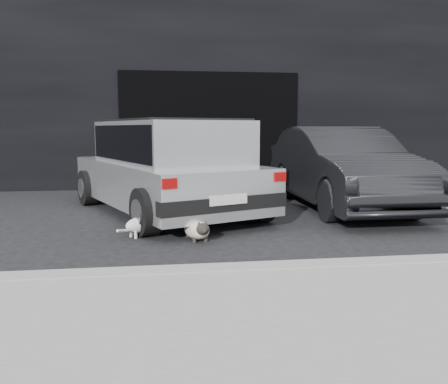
{
  "coord_description": "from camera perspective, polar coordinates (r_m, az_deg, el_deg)",
  "views": [
    {
      "loc": [
        -0.2,
        -6.7,
        1.36
      ],
      "look_at": [
        0.62,
        -0.9,
        0.57
      ],
      "focal_mm": 38.0,
      "sensor_mm": 36.0,
      "label": 1
    }
  ],
  "objects": [
    {
      "name": "building_facade",
      "position": [
        12.8,
        -2.76,
        12.8
      ],
      "size": [
        34.0,
        4.0,
        5.0
      ],
      "primitive_type": "cube",
      "color": "black",
      "rests_on": "ground"
    },
    {
      "name": "silver_hatchback",
      "position": [
        7.55,
        -6.91,
        3.52
      ],
      "size": [
        3.2,
        4.43,
        1.49
      ],
      "rotation": [
        0.0,
        0.0,
        0.39
      ],
      "color": "silver",
      "rests_on": "ground"
    },
    {
      "name": "ground",
      "position": [
        6.84,
        -6.26,
        -3.81
      ],
      "size": [
        80.0,
        80.0,
        0.0
      ],
      "primitive_type": "plane",
      "color": "black",
      "rests_on": "ground"
    },
    {
      "name": "curb",
      "position": [
        4.46,
        8.01,
        -9.28
      ],
      "size": [
        18.0,
        0.25,
        0.12
      ],
      "primitive_type": "cube",
      "color": "gray",
      "rests_on": "ground"
    },
    {
      "name": "second_car",
      "position": [
        8.31,
        13.87,
        2.88
      ],
      "size": [
        1.48,
        4.21,
        1.39
      ],
      "primitive_type": "imported",
      "rotation": [
        0.0,
        0.0,
        0.0
      ],
      "color": "black",
      "rests_on": "ground"
    },
    {
      "name": "cat_white",
      "position": [
        6.09,
        -9.43,
        -3.73
      ],
      "size": [
        0.61,
        0.48,
        0.33
      ],
      "rotation": [
        0.0,
        0.0,
        -1.02
      ],
      "color": "silver",
      "rests_on": "ground"
    },
    {
      "name": "garage_opening",
      "position": [
        10.75,
        -1.71,
        7.38
      ],
      "size": [
        4.0,
        0.1,
        2.6
      ],
      "primitive_type": "cube",
      "color": "black",
      "rests_on": "ground"
    },
    {
      "name": "sidewalk",
      "position": [
        3.4,
        13.81,
        -15.08
      ],
      "size": [
        18.0,
        2.2,
        0.11
      ],
      "primitive_type": "cube",
      "color": "gray",
      "rests_on": "ground"
    },
    {
      "name": "cat_siamese",
      "position": [
        5.79,
        -3.2,
        -4.54
      ],
      "size": [
        0.38,
        0.82,
        0.29
      ],
      "rotation": [
        0.0,
        0.0,
        3.32
      ],
      "color": "beige",
      "rests_on": "ground"
    }
  ]
}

